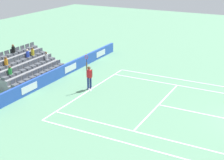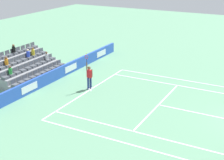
% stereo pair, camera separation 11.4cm
% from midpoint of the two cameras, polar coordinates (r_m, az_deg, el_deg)
% --- Properties ---
extents(line_baseline, '(10.97, 0.10, 0.01)m').
position_cam_midpoint_polar(line_baseline, '(24.94, -4.06, -1.78)').
color(line_baseline, white).
rests_on(line_baseline, ground).
extents(line_service, '(8.23, 0.10, 0.01)m').
position_cam_midpoint_polar(line_service, '(22.73, 7.83, -4.19)').
color(line_service, white).
rests_on(line_service, ground).
extents(line_centre_service, '(0.10, 6.40, 0.01)m').
position_cam_midpoint_polar(line_centre_service, '(21.98, 15.70, -5.69)').
color(line_centre_service, white).
rests_on(line_centre_service, ground).
extents(line_singles_sideline_left, '(0.10, 11.89, 0.01)m').
position_cam_midpoint_polar(line_singles_sideline_left, '(19.15, 4.76, -9.01)').
color(line_singles_sideline_left, white).
rests_on(line_singles_sideline_left, ground).
extents(line_singles_sideline_right, '(0.10, 11.89, 0.01)m').
position_cam_midpoint_polar(line_singles_sideline_right, '(26.24, 11.91, -1.04)').
color(line_singles_sideline_right, white).
rests_on(line_singles_sideline_right, ground).
extents(line_doubles_sideline_left, '(0.10, 11.89, 0.01)m').
position_cam_midpoint_polar(line_doubles_sideline_left, '(18.06, 3.01, -10.91)').
color(line_doubles_sideline_left, white).
rests_on(line_doubles_sideline_left, ground).
extents(line_doubles_sideline_right, '(0.10, 11.89, 0.01)m').
position_cam_midpoint_polar(line_doubles_sideline_right, '(27.49, 12.73, -0.11)').
color(line_doubles_sideline_right, white).
rests_on(line_doubles_sideline_right, ground).
extents(line_centre_mark, '(0.10, 0.20, 0.01)m').
position_cam_midpoint_polar(line_centre_mark, '(24.89, -3.86, -1.82)').
color(line_centre_mark, white).
rests_on(line_centre_mark, ground).
extents(sponsor_barrier, '(20.86, 0.22, 0.95)m').
position_cam_midpoint_polar(sponsor_barrier, '(26.71, -10.56, 0.52)').
color(sponsor_barrier, blue).
rests_on(sponsor_barrier, ground).
extents(tennis_player, '(0.51, 0.42, 2.85)m').
position_cam_midpoint_polar(tennis_player, '(24.89, -4.06, 0.61)').
color(tennis_player, navy).
rests_on(tennis_player, ground).
extents(stadium_stand, '(6.20, 3.80, 2.62)m').
position_cam_midpoint_polar(stadium_stand, '(28.49, -15.28, 1.84)').
color(stadium_stand, gray).
rests_on(stadium_stand, ground).
extents(loose_tennis_ball, '(0.07, 0.07, 0.07)m').
position_cam_midpoint_polar(loose_tennis_ball, '(24.11, 18.51, -3.57)').
color(loose_tennis_ball, '#D1E533').
rests_on(loose_tennis_ball, ground).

